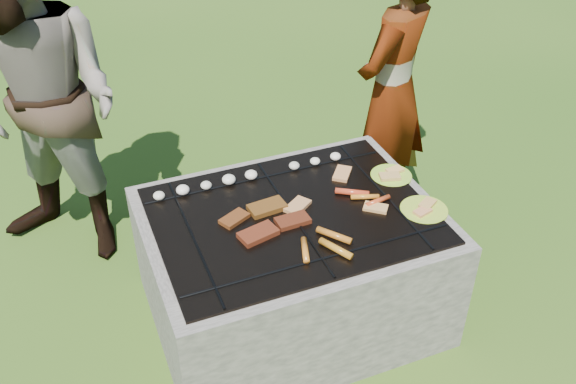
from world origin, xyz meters
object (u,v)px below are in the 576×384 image
at_px(cook, 392,92).
at_px(plate_near, 424,210).
at_px(fire_pit, 292,270).
at_px(bystander, 43,106).
at_px(plate_far, 391,176).

bearing_deg(cook, plate_near, 38.45).
distance_m(fire_pit, plate_near, 0.68).
height_order(fire_pit, cook, cook).
bearing_deg(cook, fire_pit, 3.44).
relative_size(plate_near, cook, 0.14).
bearing_deg(fire_pit, bystander, 135.03).
bearing_deg(fire_pit, cook, 36.14).
bearing_deg(plate_near, plate_far, 90.30).
xyz_separation_m(plate_near, bystander, (-1.49, 1.11, 0.27)).
height_order(cook, bystander, bystander).
relative_size(fire_pit, cook, 0.84).
height_order(plate_near, cook, cook).
height_order(plate_far, bystander, bystander).
bearing_deg(cook, plate_far, 28.74).
height_order(plate_far, plate_near, plate_far).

